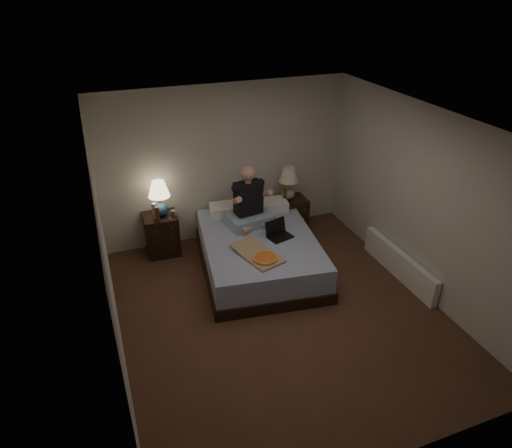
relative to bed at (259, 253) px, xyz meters
name	(u,v)px	position (x,y,z in m)	size (l,w,h in m)	color
floor	(280,312)	(-0.11, -1.05, -0.26)	(4.00, 4.50, 0.00)	brown
ceiling	(286,125)	(-0.11, -1.05, 2.24)	(4.00, 4.50, 0.00)	white
wall_back	(226,163)	(-0.11, 1.20, 0.99)	(4.00, 2.50, 0.00)	silver
wall_front	(399,363)	(-0.11, -3.30, 0.99)	(4.00, 2.50, 0.00)	silver
wall_left	(107,262)	(-2.11, -1.05, 0.99)	(4.50, 2.50, 0.00)	silver
wall_right	(422,202)	(1.89, -1.05, 0.99)	(4.50, 2.50, 0.00)	silver
bed	(259,253)	(0.00, 0.00, 0.00)	(1.59, 2.12, 0.53)	#5163A2
nightstand_left	(162,234)	(-1.26, 0.94, 0.06)	(0.50, 0.45, 0.65)	black
nightstand_right	(291,215)	(0.91, 0.86, 0.04)	(0.47, 0.42, 0.61)	black
lamp_left	(160,199)	(-1.23, 0.95, 0.67)	(0.32, 0.32, 0.56)	navy
lamp_right	(288,183)	(0.84, 0.87, 0.62)	(0.32, 0.32, 0.56)	gray
water_bottle	(155,211)	(-1.34, 0.88, 0.51)	(0.07, 0.07, 0.25)	silver
soda_can	(173,213)	(-1.07, 0.84, 0.44)	(0.07, 0.07, 0.10)	#B1B1AC
beer_bottle_left	(157,214)	(-1.31, 0.78, 0.50)	(0.06, 0.06, 0.23)	#632B0E
beer_bottle_right	(285,195)	(0.74, 0.79, 0.46)	(0.06, 0.06, 0.23)	#522E0B
person	(250,196)	(0.01, 0.42, 0.73)	(0.66, 0.52, 0.93)	black
laptop	(280,230)	(0.28, -0.11, 0.38)	(0.34, 0.28, 0.24)	black
pizza_box	(265,258)	(-0.15, -0.61, 0.30)	(0.40, 0.76, 0.08)	tan
radiator	(399,264)	(1.82, -0.91, -0.06)	(0.10, 1.60, 0.40)	white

